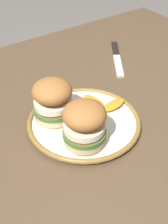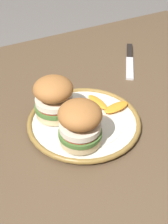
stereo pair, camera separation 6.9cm
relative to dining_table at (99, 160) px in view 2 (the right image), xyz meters
The scene contains 8 objects.
dining_table is the anchor object (origin of this frame).
dinner_plate 0.11m from the dining_table, 70.43° to the right, with size 0.27×0.27×0.02m.
sandwich_half_left 0.16m from the dining_table, 10.53° to the left, with size 0.10×0.10×0.10m.
sandwich_half_right 0.20m from the dining_table, 54.99° to the right, with size 0.10×0.10×0.10m.
orange_peel_curled 0.12m from the dining_table, 79.84° to the right, with size 0.07×0.07×0.01m.
orange_peel_strip_long 0.15m from the dining_table, 115.68° to the right, with size 0.03×0.07×0.01m.
orange_peel_strip_short 0.14m from the dining_table, 146.58° to the right, with size 0.08×0.04×0.01m.
table_knife 0.39m from the dining_table, 135.14° to the right, with size 0.14×0.19×0.01m.
Camera 2 is at (0.28, 0.44, 1.22)m, focal length 48.99 mm.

